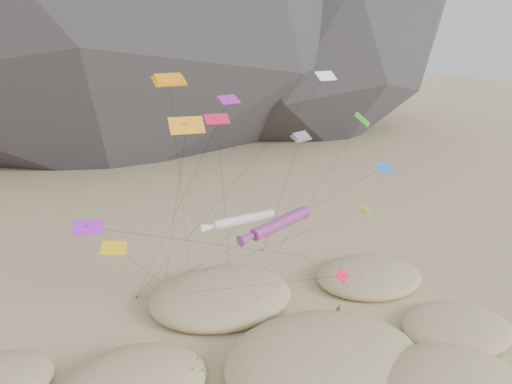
{
  "coord_description": "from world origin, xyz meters",
  "views": [
    {
      "loc": [
        -17.41,
        -27.53,
        27.27
      ],
      "look_at": [
        0.65,
        12.0,
        13.42
      ],
      "focal_mm": 35.0,
      "sensor_mm": 36.0,
      "label": 1
    }
  ],
  "objects": [
    {
      "name": "delta_kites",
      "position": [
        1.27,
        11.04,
        16.28
      ],
      "size": [
        29.64,
        19.41,
        23.68
      ],
      "color": "#229216",
      "rests_on": "ground"
    },
    {
      "name": "kite_stakes",
      "position": [
        2.98,
        22.48,
        0.15
      ],
      "size": [
        22.12,
        5.9,
        0.3
      ],
      "color": "#3F2D1E",
      "rests_on": "ground"
    },
    {
      "name": "white_tube_kite",
      "position": [
        -0.86,
        12.29,
        10.78
      ],
      "size": [
        7.22,
        13.51,
        11.5
      ],
      "color": "silver",
      "rests_on": "ground"
    },
    {
      "name": "rainbow_tube_kite",
      "position": [
        2.18,
        10.52,
        10.53
      ],
      "size": [
        8.49,
        13.22,
        11.49
      ],
      "color": "#FF1A29",
      "rests_on": "ground"
    },
    {
      "name": "orange_parafoil",
      "position": [
        -6.99,
        11.66,
        23.51
      ],
      "size": [
        7.08,
        17.25,
        24.3
      ],
      "color": "orange",
      "rests_on": "ground"
    },
    {
      "name": "multi_parafoil",
      "position": [
        6.15,
        13.67,
        17.61
      ],
      "size": [
        2.88,
        13.12,
        18.27
      ],
      "color": "red",
      "rests_on": "ground"
    },
    {
      "name": "dunes",
      "position": [
        0.02,
        3.89,
        0.72
      ],
      "size": [
        50.49,
        37.89,
        3.92
      ],
      "color": "#CCB789",
      "rests_on": "ground"
    },
    {
      "name": "dune_grass",
      "position": [
        -0.52,
        3.09,
        0.84
      ],
      "size": [
        42.13,
        27.98,
        1.56
      ],
      "color": "black",
      "rests_on": "ground"
    }
  ]
}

